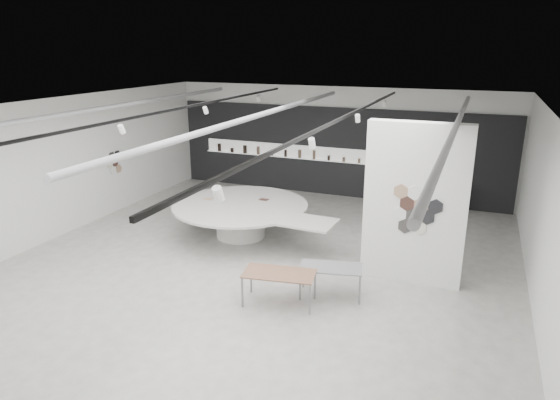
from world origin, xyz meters
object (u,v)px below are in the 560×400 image
at_px(sample_table_stone, 331,269).
at_px(kitchen_counter, 434,194).
at_px(partition_column, 415,204).
at_px(sample_table_wood, 279,275).
at_px(display_island, 243,216).

relative_size(sample_table_stone, kitchen_counter, 0.78).
bearing_deg(sample_table_stone, partition_column, 44.40).
bearing_deg(partition_column, sample_table_wood, -137.73).
bearing_deg(display_island, partition_column, -8.70).
height_order(display_island, kitchen_counter, kitchen_counter).
xyz_separation_m(display_island, kitchen_counter, (4.68, 4.56, -0.12)).
distance_m(partition_column, sample_table_stone, 2.35).
relative_size(sample_table_wood, kitchen_counter, 0.86).
xyz_separation_m(sample_table_wood, sample_table_stone, (0.89, 0.71, -0.02)).
xyz_separation_m(sample_table_stone, kitchen_counter, (1.43, 6.97, -0.11)).
bearing_deg(partition_column, sample_table_stone, -135.60).
height_order(sample_table_wood, sample_table_stone, sample_table_wood).
relative_size(display_island, kitchen_counter, 2.67).
bearing_deg(sample_table_stone, kitchen_counter, 78.42).
bearing_deg(partition_column, kitchen_counter, 90.21).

